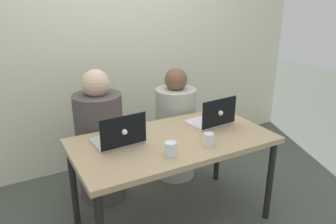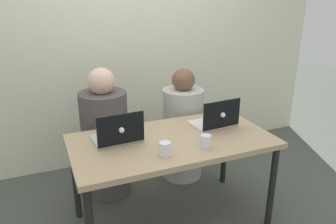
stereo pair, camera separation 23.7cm
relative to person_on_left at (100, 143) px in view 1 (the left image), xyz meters
name	(u,v)px [view 1 (the left image)]	position (x,y,z in m)	size (l,w,h in m)	color
ground_plane	(173,219)	(0.37, -0.60, -0.51)	(12.00, 12.00, 0.00)	#474E45
back_wall	(111,33)	(0.37, 0.63, 0.83)	(4.50, 0.10, 2.67)	beige
desk	(173,147)	(0.37, -0.60, 0.14)	(1.45, 0.77, 0.71)	tan
person_on_left	(100,143)	(0.00, 0.00, 0.00)	(0.45, 0.45, 1.14)	#4D4645
person_on_right	(175,130)	(0.74, 0.00, -0.03)	(0.40, 0.40, 1.07)	#B5B9AB
laptop_back_left	(119,137)	(-0.01, -0.50, 0.25)	(0.35, 0.28, 0.23)	#AEB7B2
laptop_back_right	(212,118)	(0.77, -0.51, 0.25)	(0.35, 0.29, 0.23)	silver
water_glass_right	(209,141)	(0.52, -0.82, 0.24)	(0.07, 0.07, 0.09)	white
water_glass_left	(170,150)	(0.22, -0.82, 0.24)	(0.08, 0.08, 0.09)	white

